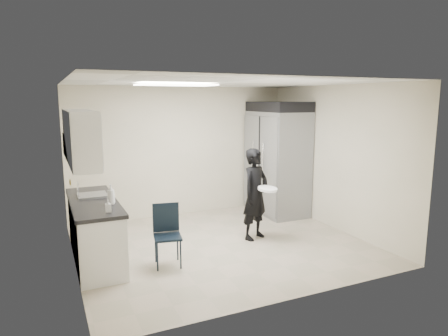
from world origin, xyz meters
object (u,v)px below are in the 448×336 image
lower_counter (95,232)px  man_tuxedo (255,194)px  commercial_fridge (277,163)px  folding_chair (168,237)px

lower_counter → man_tuxedo: man_tuxedo is taller
commercial_fridge → folding_chair: (-2.87, -1.71, -0.62)m
folding_chair → man_tuxedo: 1.79m
lower_counter → man_tuxedo: bearing=-3.1°
lower_counter → folding_chair: size_ratio=2.23×
lower_counter → man_tuxedo: 2.62m
lower_counter → commercial_fridge: 3.98m
folding_chair → man_tuxedo: man_tuxedo is taller
lower_counter → commercial_fridge: commercial_fridge is taller
folding_chair → man_tuxedo: (1.68, 0.49, 0.35)m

